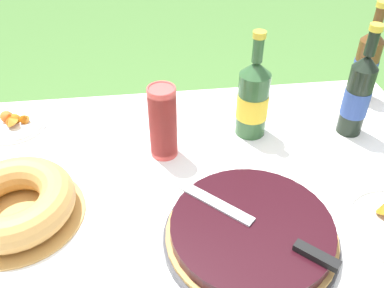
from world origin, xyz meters
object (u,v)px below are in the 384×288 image
at_px(serving_knife, 265,229).
at_px(juice_bottle_red, 358,95).
at_px(cider_bottle_green, 253,99).
at_px(snack_plate_left, 13,122).
at_px(bundt_cake, 14,203).
at_px(cider_bottle_amber, 366,64).
at_px(berry_tart, 251,233).
at_px(cup_stack, 163,122).

distance_m(serving_knife, juice_bottle_red, 0.52).
xyz_separation_m(cider_bottle_green, snack_plate_left, (-0.68, 0.11, -0.10)).
bearing_deg(bundt_cake, snack_plate_left, 102.73).
bearing_deg(serving_knife, cider_bottle_amber, -84.91).
height_order(berry_tart, cider_bottle_amber, cider_bottle_amber).
height_order(cider_bottle_green, juice_bottle_red, juice_bottle_red).
height_order(bundt_cake, cider_bottle_green, cider_bottle_green).
bearing_deg(snack_plate_left, serving_knife, -40.66).
distance_m(bundt_cake, cup_stack, 0.40).
bearing_deg(cider_bottle_green, snack_plate_left, 170.50).
xyz_separation_m(cider_bottle_amber, snack_plate_left, (-1.07, -0.04, -0.10)).
height_order(serving_knife, juice_bottle_red, juice_bottle_red).
bearing_deg(cup_stack, serving_knife, -62.30).
relative_size(cup_stack, cider_bottle_amber, 0.66).
relative_size(berry_tart, bundt_cake, 1.24).
bearing_deg(cup_stack, bundt_cake, -151.84).
distance_m(berry_tart, cider_bottle_green, 0.41).
height_order(serving_knife, snack_plate_left, serving_knife).
relative_size(bundt_cake, snack_plate_left, 1.57).
bearing_deg(snack_plate_left, cup_stack, -22.70).
bearing_deg(cup_stack, cider_bottle_amber, 18.57).
bearing_deg(serving_knife, bundt_cake, 27.79).
relative_size(bundt_cake, cup_stack, 1.48).
xyz_separation_m(cider_bottle_green, juice_bottle_red, (0.28, -0.03, 0.01)).
xyz_separation_m(juice_bottle_red, snack_plate_left, (-0.96, 0.14, -0.11)).
height_order(cup_stack, juice_bottle_red, juice_bottle_red).
distance_m(berry_tart, snack_plate_left, 0.77).
bearing_deg(berry_tart, serving_knife, -44.55).
bearing_deg(snack_plate_left, juice_bottle_red, -8.53).
height_order(berry_tart, snack_plate_left, same).
distance_m(berry_tart, cup_stack, 0.37).
bearing_deg(serving_knife, cup_stack, -17.76).
bearing_deg(berry_tart, cup_stack, 116.27).
distance_m(bundt_cake, snack_plate_left, 0.37).
relative_size(cup_stack, cider_bottle_green, 0.67).
height_order(berry_tart, cider_bottle_green, cider_bottle_green).
relative_size(berry_tart, snack_plate_left, 1.94).
bearing_deg(serving_knife, cider_bottle_green, -55.04).
relative_size(berry_tart, juice_bottle_red, 1.16).
height_order(cider_bottle_green, cider_bottle_amber, cider_bottle_amber).
relative_size(juice_bottle_red, snack_plate_left, 1.67).
xyz_separation_m(bundt_cake, cider_bottle_green, (0.59, 0.25, 0.07)).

